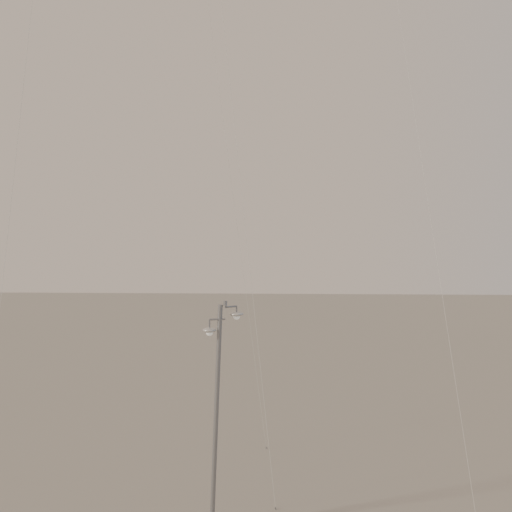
{
  "coord_description": "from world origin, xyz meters",
  "views": [
    {
      "loc": [
        3.66,
        -20.92,
        12.46
      ],
      "look_at": [
        2.67,
        5.0,
        10.64
      ],
      "focal_mm": 50.0,
      "sensor_mm": 36.0,
      "label": 1
    }
  ],
  "objects": [
    {
      "name": "street_lamp",
      "position": [
        1.19,
        5.55,
        4.76
      ],
      "size": [
        1.51,
        0.94,
        8.92
      ],
      "color": "gray",
      "rests_on": "ground"
    },
    {
      "name": "kite_4",
      "position": [
        9.01,
        10.47,
        18.18
      ],
      "size": [
        1.75,
        13.33,
        24.57
      ],
      "rotation": [
        0.0,
        0.0,
        1.66
      ],
      "color": "black",
      "rests_on": "ground"
    }
  ]
}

